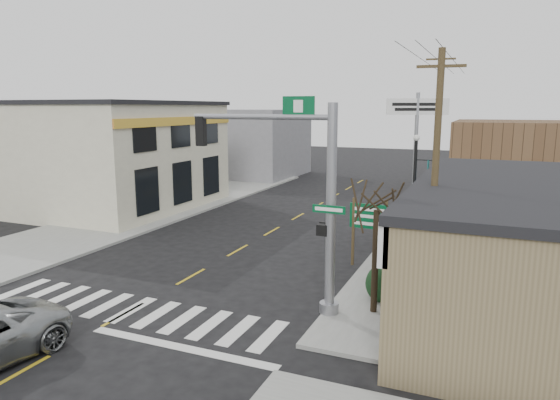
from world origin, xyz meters
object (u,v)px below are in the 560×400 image
at_px(utility_pole_near, 435,181).
at_px(utility_pole_far, 437,129).
at_px(fire_hydrant, 414,284).
at_px(lamp_post, 416,186).
at_px(dance_center_sign, 417,126).
at_px(guide_sign, 369,223).
at_px(traffic_signal_pole, 306,186).
at_px(bare_tree, 378,191).

bearing_deg(utility_pole_near, utility_pole_far, 91.78).
bearing_deg(utility_pole_far, fire_hydrant, -89.55).
height_order(lamp_post, dance_center_sign, dance_center_sign).
bearing_deg(fire_hydrant, utility_pole_far, 93.73).
bearing_deg(guide_sign, traffic_signal_pole, -96.81).
height_order(traffic_signal_pole, lamp_post, traffic_signal_pole).
bearing_deg(bare_tree, utility_pole_far, 90.00).
height_order(guide_sign, utility_pole_near, utility_pole_near).
xyz_separation_m(bare_tree, utility_pole_far, (0.00, 17.38, 1.20)).
distance_m(lamp_post, utility_pole_near, 6.41).
xyz_separation_m(guide_sign, dance_center_sign, (0.42, 9.55, 3.61)).
relative_size(fire_hydrant, utility_pole_far, 0.07).
relative_size(traffic_signal_pole, utility_pole_near, 0.83).
bearing_deg(guide_sign, dance_center_sign, 90.90).
bearing_deg(utility_pole_near, bare_tree, -156.36).
bearing_deg(guide_sign, utility_pole_far, 88.10).
relative_size(traffic_signal_pole, bare_tree, 1.36).
relative_size(guide_sign, fire_hydrant, 4.16).
bearing_deg(traffic_signal_pole, guide_sign, 81.24).
distance_m(fire_hydrant, bare_tree, 4.24).
relative_size(lamp_post, dance_center_sign, 0.73).
distance_m(dance_center_sign, bare_tree, 14.07).
distance_m(fire_hydrant, dance_center_sign, 13.09).
height_order(lamp_post, utility_pole_far, utility_pole_far).
distance_m(traffic_signal_pole, utility_pole_far, 18.18).
bearing_deg(dance_center_sign, guide_sign, -111.87).
height_order(dance_center_sign, utility_pole_far, utility_pole_far).
height_order(fire_hydrant, utility_pole_far, utility_pole_far).
bearing_deg(fire_hydrant, bare_tree, -116.07).
relative_size(traffic_signal_pole, dance_center_sign, 0.93).
relative_size(traffic_signal_pole, fire_hydrant, 9.94).
xyz_separation_m(guide_sign, utility_pole_far, (1.20, 12.95, 3.29)).
bearing_deg(utility_pole_far, bare_tree, -93.28).
bearing_deg(traffic_signal_pole, utility_pole_near, 23.09).
bearing_deg(utility_pole_far, utility_pole_near, -87.78).
bearing_deg(traffic_signal_pole, dance_center_sign, 86.25).
xyz_separation_m(fire_hydrant, bare_tree, (-1.00, -2.04, 3.57)).
distance_m(guide_sign, bare_tree, 5.04).
height_order(bare_tree, utility_pole_near, utility_pole_near).
distance_m(utility_pole_near, utility_pole_far, 16.65).
xyz_separation_m(dance_center_sign, utility_pole_near, (2.38, -13.15, -1.23)).
bearing_deg(traffic_signal_pole, lamp_post, 74.38).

